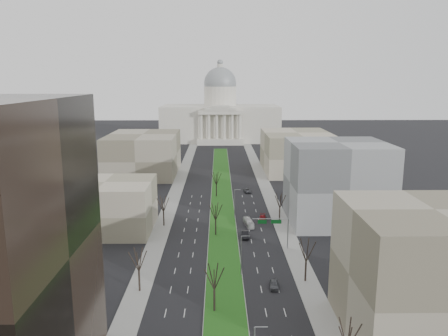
{
  "coord_description": "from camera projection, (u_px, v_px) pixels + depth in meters",
  "views": [
    {
      "loc": [
        -1.15,
        -33.69,
        42.23
      ],
      "look_at": [
        0.6,
        105.28,
        13.71
      ],
      "focal_mm": 35.0,
      "sensor_mm": 36.0,
      "label": 1
    }
  ],
  "objects": [
    {
      "name": "tree_left_mid",
      "position": [
        138.0,
        259.0,
        86.9
      ],
      "size": [
        5.4,
        5.4,
        9.72
      ],
      "color": "black",
      "rests_on": "ground"
    },
    {
      "name": "sidewalk_right",
      "position": [
        279.0,
        218.0,
        134.76
      ],
      "size": [
        5.0,
        330.0,
        0.15
      ],
      "primitive_type": "cube",
      "color": "gray",
      "rests_on": "ground"
    },
    {
      "name": "car_grey_near",
      "position": [
        274.0,
        284.0,
        89.7
      ],
      "size": [
        2.17,
        4.6,
        1.52
      ],
      "primitive_type": "imported",
      "rotation": [
        0.0,
        0.0,
        -0.09
      ],
      "color": "#494B50",
      "rests_on": "ground"
    },
    {
      "name": "tree_left_far",
      "position": [
        163.0,
        203.0,
        126.12
      ],
      "size": [
        5.28,
        5.28,
        9.5
      ],
      "color": "black",
      "rests_on": "ground"
    },
    {
      "name": "mast_arm_signs",
      "position": [
        277.0,
        226.0,
        109.04
      ],
      "size": [
        9.12,
        0.24,
        8.09
      ],
      "color": "gray",
      "rests_on": "ground"
    },
    {
      "name": "building_beige_left",
      "position": [
        106.0,
        206.0,
        122.95
      ],
      "size": [
        26.0,
        22.0,
        14.0
      ],
      "primitive_type": "cube",
      "color": "gray",
      "rests_on": "ground"
    },
    {
      "name": "streetlamp_median_c",
      "position": [
        235.0,
        203.0,
        133.64
      ],
      "size": [
        1.9,
        0.2,
        9.16
      ],
      "color": "gray",
      "rests_on": "ground"
    },
    {
      "name": "car_grey_far",
      "position": [
        247.0,
        191.0,
        164.98
      ],
      "size": [
        3.05,
        5.24,
        1.37
      ],
      "primitive_type": "imported",
      "rotation": [
        0.0,
        0.0,
        0.16
      ],
      "color": "#46484D",
      "rests_on": "ground"
    },
    {
      "name": "ground",
      "position": [
        222.0,
        197.0,
        159.05
      ],
      "size": [
        600.0,
        600.0,
        0.0
      ],
      "primitive_type": "plane",
      "color": "black",
      "rests_on": "ground"
    },
    {
      "name": "box_van",
      "position": [
        249.0,
        223.0,
        127.24
      ],
      "size": [
        2.8,
        7.65,
        2.08
      ],
      "primitive_type": "imported",
      "rotation": [
        0.0,
        0.0,
        0.14
      ],
      "color": "silver",
      "rests_on": "ground"
    },
    {
      "name": "median",
      "position": [
        222.0,
        197.0,
        158.04
      ],
      "size": [
        8.0,
        222.03,
        0.2
      ],
      "color": "#999993",
      "rests_on": "ground"
    },
    {
      "name": "tree_median_c",
      "position": [
        216.0,
        178.0,
        157.62
      ],
      "size": [
        5.4,
        5.4,
        9.72
      ],
      "color": "black",
      "rests_on": "ground"
    },
    {
      "name": "capitol",
      "position": [
        220.0,
        117.0,
        302.29
      ],
      "size": [
        80.0,
        46.0,
        55.0
      ],
      "color": "beige",
      "rests_on": "ground"
    },
    {
      "name": "sidewalk_left",
      "position": [
        166.0,
        218.0,
        134.33
      ],
      "size": [
        5.0,
        330.0,
        0.15
      ],
      "primitive_type": "cube",
      "color": "gray",
      "rests_on": "ground"
    },
    {
      "name": "tree_right_near",
      "position": [
        348.0,
        334.0,
        61.92
      ],
      "size": [
        5.16,
        5.16,
        9.29
      ],
      "color": "black",
      "rests_on": "ground"
    },
    {
      "name": "tree_median_a",
      "position": [
        214.0,
        276.0,
        79.25
      ],
      "size": [
        5.4,
        5.4,
        9.72
      ],
      "color": "black",
      "rests_on": "ground"
    },
    {
      "name": "car_red",
      "position": [
        263.0,
        218.0,
        132.79
      ],
      "size": [
        2.63,
        5.07,
        1.4
      ],
      "primitive_type": "imported",
      "rotation": [
        0.0,
        0.0,
        -0.14
      ],
      "color": "maroon",
      "rests_on": "ground"
    },
    {
      "name": "tree_right_far",
      "position": [
        280.0,
        200.0,
        130.52
      ],
      "size": [
        5.04,
        5.04,
        9.07
      ],
      "color": "black",
      "rests_on": "ground"
    },
    {
      "name": "building_tan_right",
      "position": [
        428.0,
        274.0,
        71.05
      ],
      "size": [
        26.0,
        24.0,
        22.0
      ],
      "primitive_type": "cube",
      "color": "#79715D",
      "rests_on": "ground"
    },
    {
      "name": "streetlamp_median_b",
      "position": [
        242.0,
        255.0,
        94.46
      ],
      "size": [
        1.9,
        0.2,
        9.16
      ],
      "color": "gray",
      "rests_on": "ground"
    },
    {
      "name": "car_black",
      "position": [
        245.0,
        235.0,
        117.97
      ],
      "size": [
        1.9,
        5.2,
        1.7
      ],
      "primitive_type": "imported",
      "rotation": [
        0.0,
        0.0,
        -0.02
      ],
      "color": "black",
      "rests_on": "ground"
    },
    {
      "name": "building_far_left",
      "position": [
        143.0,
        154.0,
        195.99
      ],
      "size": [
        30.0,
        40.0,
        18.0
      ],
      "primitive_type": "cube",
      "color": "#79715D",
      "rests_on": "ground"
    },
    {
      "name": "building_grey_right",
      "position": [
        337.0,
        182.0,
        129.63
      ],
      "size": [
        28.0,
        26.0,
        24.0
      ],
      "primitive_type": "cube",
      "color": "slate",
      "rests_on": "ground"
    },
    {
      "name": "tree_median_b",
      "position": [
        216.0,
        211.0,
        118.44
      ],
      "size": [
        5.4,
        5.4,
        9.72
      ],
      "color": "black",
      "rests_on": "ground"
    },
    {
      "name": "tree_right_mid",
      "position": [
        306.0,
        250.0,
        91.21
      ],
      "size": [
        5.52,
        5.52,
        9.94
      ],
      "color": "black",
      "rests_on": "ground"
    },
    {
      "name": "building_far_right",
      "position": [
        297.0,
        152.0,
        201.75
      ],
      "size": [
        30.0,
        40.0,
        18.0
      ],
      "primitive_type": "cube",
      "color": "gray",
      "rests_on": "ground"
    }
  ]
}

